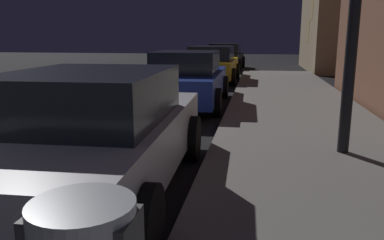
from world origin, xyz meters
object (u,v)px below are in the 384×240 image
at_px(car_blue, 187,79).
at_px(car_black, 225,56).
at_px(car_silver, 93,133).
at_px(car_yellow_cab, 212,64).

xyz_separation_m(car_blue, car_black, (0.00, 11.96, 0.02)).
distance_m(car_silver, car_blue, 5.93).
distance_m(car_silver, car_yellow_cab, 11.63).
xyz_separation_m(car_yellow_cab, car_black, (0.00, 6.26, -0.00)).
relative_size(car_blue, car_yellow_cab, 1.04).
relative_size(car_blue, car_black, 1.03).
height_order(car_silver, car_yellow_cab, same).
bearing_deg(car_yellow_cab, car_black, 89.99).
bearing_deg(car_blue, car_black, 90.00).
relative_size(car_silver, car_black, 1.02).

